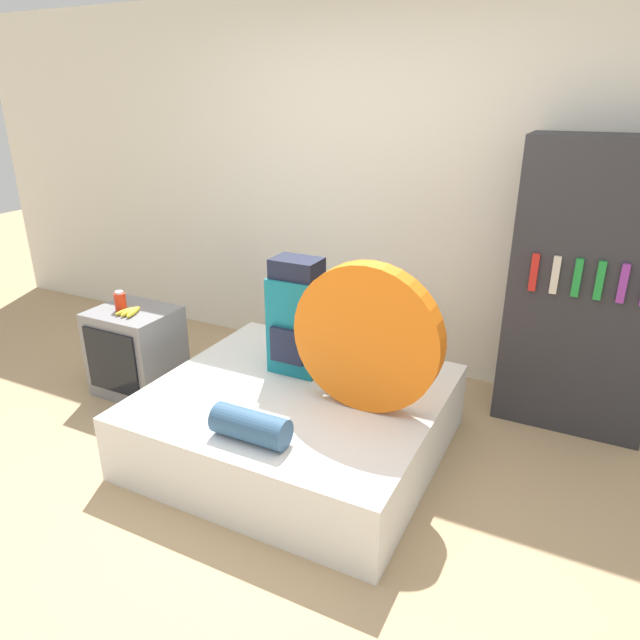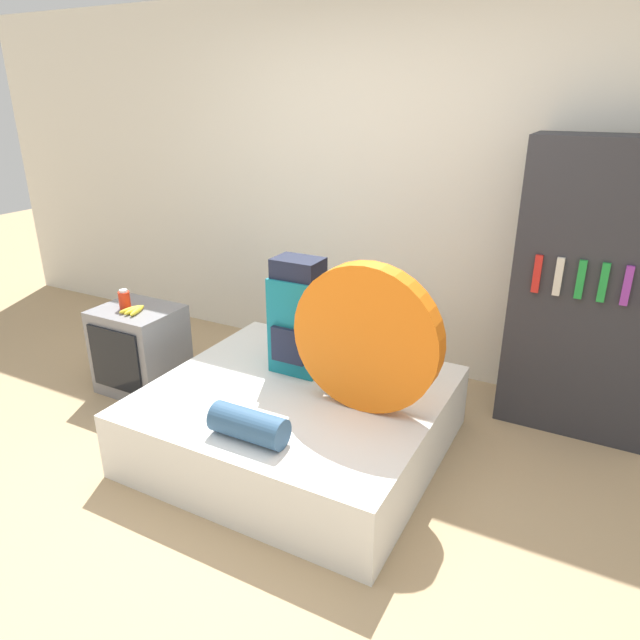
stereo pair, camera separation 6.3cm
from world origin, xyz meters
The scene contains 10 objects.
ground_plane centered at (0.00, 0.00, 0.00)m, with size 16.00×16.00×0.00m, color tan.
wall_back centered at (0.00, 1.94, 1.30)m, with size 8.00×0.05×2.60m.
bed centered at (-0.06, 0.58, 0.19)m, with size 1.58×1.48×0.39m.
backpack centered at (-0.18, 0.80, 0.72)m, with size 0.30×0.24×0.69m.
tent_bag centered at (0.35, 0.59, 0.78)m, with size 0.79×0.11×0.79m.
sleeping_roll centered at (-0.02, 0.04, 0.46)m, with size 0.39×0.15×0.15m.
television centered at (-1.38, 0.70, 0.30)m, with size 0.53×0.46×0.60m.
canister centered at (-1.45, 0.67, 0.66)m, with size 0.07×0.07×0.13m.
banana_bunch centered at (-1.34, 0.65, 0.61)m, with size 0.13×0.18×0.03m.
bookshelf centered at (1.30, 1.64, 0.87)m, with size 0.85×0.42×1.74m.
Camera 2 is at (1.39, -1.87, 1.95)m, focal length 32.00 mm.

